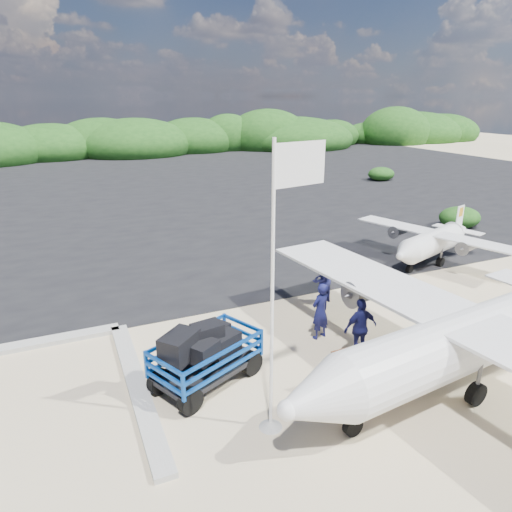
{
  "coord_description": "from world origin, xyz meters",
  "views": [
    {
      "loc": [
        -5.72,
        -9.36,
        7.43
      ],
      "look_at": [
        0.69,
        5.35,
        1.8
      ],
      "focal_mm": 32.0,
      "sensor_mm": 36.0,
      "label": 1
    }
  ],
  "objects_px": {
    "signboard": "(353,388)",
    "aircraft_large": "(339,180)",
    "crew_a": "(320,311)",
    "crew_b": "(321,280)",
    "flagpole": "(271,427)",
    "crew_c": "(360,328)",
    "baggage_cart": "(208,383)"
  },
  "relations": [
    {
      "from": "signboard",
      "to": "aircraft_large",
      "type": "distance_m",
      "value": 33.03
    },
    {
      "from": "signboard",
      "to": "crew_a",
      "type": "relative_size",
      "value": 0.86
    },
    {
      "from": "crew_a",
      "to": "crew_b",
      "type": "relative_size",
      "value": 1.0
    },
    {
      "from": "flagpole",
      "to": "crew_a",
      "type": "distance_m",
      "value": 4.7
    },
    {
      "from": "crew_a",
      "to": "crew_b",
      "type": "distance_m",
      "value": 2.66
    },
    {
      "from": "crew_c",
      "to": "baggage_cart",
      "type": "bearing_deg",
      "value": -4.41
    },
    {
      "from": "signboard",
      "to": "crew_a",
      "type": "bearing_deg",
      "value": 78.47
    },
    {
      "from": "crew_c",
      "to": "flagpole",
      "type": "bearing_deg",
      "value": 27.08
    },
    {
      "from": "crew_b",
      "to": "crew_c",
      "type": "xyz_separation_m",
      "value": [
        -0.87,
        -3.68,
        -0.02
      ]
    },
    {
      "from": "signboard",
      "to": "crew_b",
      "type": "height_order",
      "value": "crew_b"
    },
    {
      "from": "baggage_cart",
      "to": "aircraft_large",
      "type": "xyz_separation_m",
      "value": [
        21.39,
        25.95,
        0.0
      ]
    },
    {
      "from": "crew_b",
      "to": "crew_a",
      "type": "bearing_deg",
      "value": 34.43
    },
    {
      "from": "flagpole",
      "to": "signboard",
      "type": "bearing_deg",
      "value": 10.01
    },
    {
      "from": "signboard",
      "to": "crew_a",
      "type": "height_order",
      "value": "crew_a"
    },
    {
      "from": "flagpole",
      "to": "crew_a",
      "type": "relative_size",
      "value": 3.53
    },
    {
      "from": "flagpole",
      "to": "crew_b",
      "type": "relative_size",
      "value": 3.52
    },
    {
      "from": "flagpole",
      "to": "crew_b",
      "type": "height_order",
      "value": "flagpole"
    },
    {
      "from": "baggage_cart",
      "to": "flagpole",
      "type": "bearing_deg",
      "value": -95.05
    },
    {
      "from": "crew_b",
      "to": "signboard",
      "type": "bearing_deg",
      "value": 44.5
    },
    {
      "from": "baggage_cart",
      "to": "crew_a",
      "type": "height_order",
      "value": "crew_a"
    },
    {
      "from": "crew_a",
      "to": "crew_c",
      "type": "xyz_separation_m",
      "value": [
        0.53,
        -1.41,
        -0.01
      ]
    },
    {
      "from": "flagpole",
      "to": "crew_a",
      "type": "xyz_separation_m",
      "value": [
        3.28,
        3.23,
        0.95
      ]
    },
    {
      "from": "signboard",
      "to": "crew_c",
      "type": "height_order",
      "value": "crew_c"
    },
    {
      "from": "flagpole",
      "to": "crew_b",
      "type": "distance_m",
      "value": 7.28
    },
    {
      "from": "baggage_cart",
      "to": "aircraft_large",
      "type": "height_order",
      "value": "aircraft_large"
    },
    {
      "from": "flagpole",
      "to": "crew_c",
      "type": "height_order",
      "value": "flagpole"
    },
    {
      "from": "aircraft_large",
      "to": "flagpole",
      "type": "bearing_deg",
      "value": 47.4
    },
    {
      "from": "signboard",
      "to": "aircraft_large",
      "type": "xyz_separation_m",
      "value": [
        17.88,
        27.78,
        0.0
      ]
    },
    {
      "from": "baggage_cart",
      "to": "crew_b",
      "type": "height_order",
      "value": "crew_b"
    },
    {
      "from": "crew_b",
      "to": "aircraft_large",
      "type": "relative_size",
      "value": 0.14
    },
    {
      "from": "flagpole",
      "to": "aircraft_large",
      "type": "height_order",
      "value": "flagpole"
    },
    {
      "from": "crew_b",
      "to": "crew_c",
      "type": "height_order",
      "value": "crew_b"
    }
  ]
}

